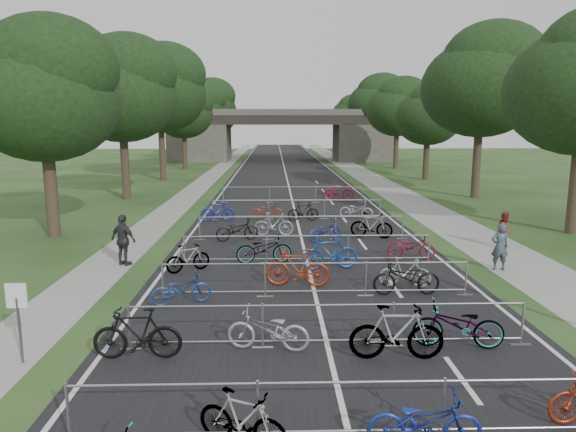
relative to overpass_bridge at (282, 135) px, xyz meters
name	(u,v)px	position (x,y,z in m)	size (l,w,h in m)	color
road	(285,170)	(0.00, -15.00, -3.53)	(11.00, 140.00, 0.01)	black
sidewalk_right	(356,170)	(8.00, -15.00, -3.53)	(3.00, 140.00, 0.01)	gray
sidewalk_left	(218,170)	(-7.50, -15.00, -3.53)	(2.00, 140.00, 0.01)	gray
lane_markings	(285,170)	(0.00, -15.00, -3.53)	(0.12, 140.00, 0.00)	silver
overpass_bridge	(282,135)	(0.00, 0.00, 0.00)	(31.00, 8.00, 7.05)	#43403C
park_sign	(18,308)	(-6.80, -62.00, -2.27)	(0.45, 0.06, 1.83)	#4C4C51
tree_left_0	(45,94)	(-11.39, -49.07, 2.96)	(6.72, 6.72, 10.25)	#33261C
tree_left_1	(122,91)	(-11.39, -37.07, 3.77)	(7.56, 7.56, 11.53)	#33261C
tree_right_1	(484,83)	(13.11, -37.07, 4.37)	(8.18, 8.18, 12.47)	#33261C
tree_left_2	(160,90)	(-11.39, -25.07, 4.58)	(8.40, 8.40, 12.81)	#33261C
tree_right_2	(430,115)	(13.11, -25.07, 2.41)	(6.16, 6.16, 9.39)	#33261C
tree_left_3	(184,112)	(-11.39, -13.07, 2.96)	(6.72, 6.72, 10.25)	#33261C
tree_right_3	(399,108)	(13.11, -13.07, 3.39)	(7.17, 7.17, 10.93)	#33261C
tree_left_4	(199,108)	(-11.39, -1.07, 3.77)	(7.56, 7.56, 11.53)	#33261C
tree_right_4	(378,103)	(13.11, -1.07, 4.37)	(8.18, 8.18, 12.47)	#33261C
tree_left_5	(210,105)	(-11.39, 10.93, 4.58)	(8.40, 8.40, 12.81)	#33261C
tree_right_5	(363,119)	(13.11, 10.93, 2.41)	(6.16, 6.16, 9.39)	#33261C
tree_left_6	(218,116)	(-11.39, 22.93, 2.96)	(6.72, 6.72, 10.25)	#33261C
tree_right_6	(352,114)	(13.11, 22.93, 3.39)	(7.17, 7.17, 10.93)	#33261C
barrier_row_0	(351,411)	(0.00, -65.00, -2.99)	(9.70, 0.08, 1.10)	#A2A4A9
barrier_row_1	(328,326)	(0.00, -61.40, -2.99)	(9.70, 0.08, 1.10)	#A2A4A9
barrier_row_2	(316,279)	(0.00, -57.80, -2.99)	(9.70, 0.08, 1.10)	#A2A4A9
barrier_row_3	(307,249)	(0.00, -54.00, -2.99)	(9.70, 0.08, 1.10)	#A2A4A9
barrier_row_4	(302,228)	(0.00, -50.00, -2.99)	(9.70, 0.08, 1.10)	#A2A4A9
barrier_row_5	(297,209)	(0.00, -45.00, -2.99)	(9.70, 0.08, 1.10)	#A2A4A9
barrier_row_6	(293,194)	(0.00, -39.00, -2.99)	(9.70, 0.08, 1.10)	#A2A4A9
bike_1	(242,420)	(-1.78, -65.13, -3.05)	(0.46, 1.62, 0.97)	#A2A4A9
bike_2	(424,422)	(1.15, -65.25, -3.05)	(0.64, 1.85, 0.97)	navy
bike_4	(137,334)	(-4.30, -61.88, -2.94)	(0.56, 1.98, 1.19)	black
bike_5	(268,330)	(-1.40, -61.52, -3.03)	(0.67, 1.92, 1.01)	#9E9DA5
bike_6	(397,333)	(1.45, -62.07, -2.90)	(0.59, 2.10, 1.26)	#A2A4A9
bike_7	(458,326)	(3.04, -61.52, -2.98)	(0.73, 2.09, 1.10)	#A2A4A9
bike_8	(181,289)	(-3.95, -58.35, -3.08)	(0.60, 1.72, 0.91)	navy
bike_9	(297,268)	(-0.50, -56.81, -2.91)	(0.59, 2.08, 1.25)	#9A2F16
bike_10	(407,278)	(2.79, -57.73, -2.99)	(0.72, 2.07, 1.09)	black
bike_11	(405,273)	(2.93, -57.01, -3.04)	(0.47, 1.66, 1.00)	#A7A6AE
bike_12	(188,258)	(-4.30, -55.03, -3.04)	(0.46, 1.64, 0.99)	#A2A4A9
bike_13	(264,249)	(-1.63, -53.97, -2.99)	(0.72, 2.08, 1.09)	#A2A4A9
bike_14	(330,253)	(0.76, -54.90, -2.91)	(0.59, 2.07, 1.25)	navy
bike_15	(411,246)	(4.08, -53.45, -3.05)	(0.64, 1.84, 0.96)	maroon
bike_16	(237,230)	(-2.91, -50.19, -3.03)	(0.67, 1.93, 1.01)	black
bike_17	(274,224)	(-1.26, -49.22, -2.98)	(0.52, 1.84, 1.10)	#94939A
bike_18	(325,231)	(1.02, -50.30, -3.08)	(0.60, 1.73, 0.91)	navy
bike_19	(371,226)	(3.22, -49.78, -2.95)	(0.55, 1.94, 1.16)	#A2A4A9
bike_20	(217,211)	(-4.30, -45.36, -2.99)	(0.51, 1.81, 1.09)	navy
bike_21	(267,211)	(-1.62, -44.86, -3.07)	(0.61, 1.75, 0.92)	maroon
bike_22	(303,212)	(0.32, -45.54, -3.02)	(0.48, 1.70, 1.02)	black
bike_23	(356,210)	(3.31, -44.85, -3.05)	(0.64, 1.82, 0.96)	#A2A3AA
bike_27	(338,191)	(3.16, -38.08, -2.92)	(0.57, 2.04, 1.22)	maroon
pedestrian_a	(500,247)	(6.80, -55.11, -2.68)	(0.62, 0.41, 1.70)	#374253
pedestrian_b	(505,230)	(8.48, -51.80, -2.77)	(0.74, 0.58, 1.52)	maroon
pedestrian_c	(123,240)	(-6.80, -54.12, -2.58)	(1.12, 0.47, 1.91)	#2A2B2D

